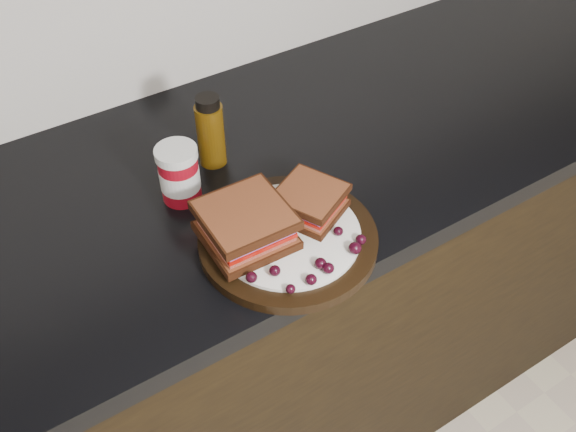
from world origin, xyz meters
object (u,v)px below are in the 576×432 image
at_px(plate, 288,239).
at_px(sandwich_left, 246,225).
at_px(condiment_jar, 179,174).
at_px(oil_bottle, 210,131).

distance_m(plate, sandwich_left, 0.08).
xyz_separation_m(sandwich_left, condiment_jar, (-0.03, 0.16, -0.00)).
height_order(condiment_jar, oil_bottle, oil_bottle).
xyz_separation_m(condiment_jar, oil_bottle, (0.09, 0.06, 0.02)).
distance_m(sandwich_left, oil_bottle, 0.22).
relative_size(plate, oil_bottle, 2.07).
height_order(sandwich_left, condiment_jar, condiment_jar).
relative_size(plate, condiment_jar, 2.75).
distance_m(plate, condiment_jar, 0.21).
bearing_deg(plate, oil_bottle, 91.29).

